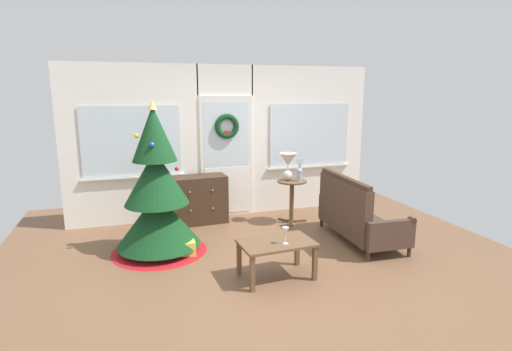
{
  "coord_description": "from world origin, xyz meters",
  "views": [
    {
      "loc": [
        -1.56,
        -4.54,
        2.12
      ],
      "look_at": [
        0.05,
        0.55,
        1.0
      ],
      "focal_mm": 28.29,
      "sensor_mm": 36.0,
      "label": 1
    }
  ],
  "objects": [
    {
      "name": "christmas_tree",
      "position": [
        -1.26,
        0.74,
        0.73
      ],
      "size": [
        1.27,
        1.27,
        2.01
      ],
      "color": "#4C331E",
      "rests_on": "ground"
    },
    {
      "name": "dresser_cabinet",
      "position": [
        -0.54,
        1.79,
        0.39
      ],
      "size": [
        0.92,
        0.48,
        0.78
      ],
      "color": "#3D281C",
      "rests_on": "ground"
    },
    {
      "name": "side_table",
      "position": [
        0.9,
        1.31,
        0.5
      ],
      "size": [
        0.5,
        0.48,
        0.71
      ],
      "color": "brown",
      "rests_on": "ground"
    },
    {
      "name": "settee_sofa",
      "position": [
        1.46,
        0.29,
        0.38
      ],
      "size": [
        0.77,
        1.56,
        0.96
      ],
      "color": "#3D281C",
      "rests_on": "ground"
    },
    {
      "name": "wine_glass",
      "position": [
        0.05,
        -0.56,
        0.58
      ],
      "size": [
        0.08,
        0.08,
        0.2
      ],
      "color": "silver",
      "rests_on": "coffee_table"
    },
    {
      "name": "ground_plane",
      "position": [
        0.0,
        0.0,
        0.0
      ],
      "size": [
        6.76,
        6.76,
        0.0
      ],
      "primitive_type": "plane",
      "color": "brown"
    },
    {
      "name": "coffee_table",
      "position": [
        -0.03,
        -0.47,
        0.37
      ],
      "size": [
        0.87,
        0.57,
        0.44
      ],
      "color": "brown",
      "rests_on": "ground"
    },
    {
      "name": "flower_vase",
      "position": [
        1.0,
        1.25,
        0.83
      ],
      "size": [
        0.11,
        0.1,
        0.35
      ],
      "color": "#99ADBC",
      "rests_on": "side_table"
    },
    {
      "name": "table_lamp",
      "position": [
        0.84,
        1.35,
        1.0
      ],
      "size": [
        0.28,
        0.28,
        0.44
      ],
      "color": "silver",
      "rests_on": "side_table"
    },
    {
      "name": "gift_box",
      "position": [
        -0.92,
        0.46,
        0.1
      ],
      "size": [
        0.2,
        0.18,
        0.2
      ],
      "primitive_type": "cube",
      "color": "#D8C64C",
      "rests_on": "ground"
    },
    {
      "name": "back_wall_with_door",
      "position": [
        0.0,
        2.08,
        1.28
      ],
      "size": [
        5.2,
        0.19,
        2.55
      ],
      "color": "white",
      "rests_on": "ground"
    }
  ]
}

